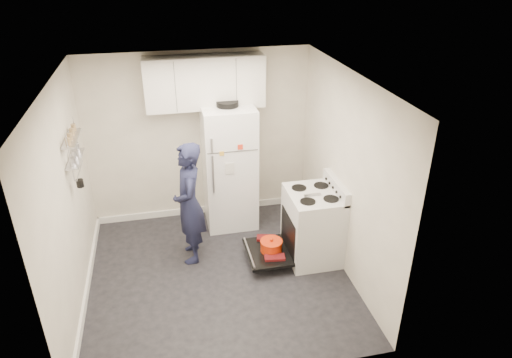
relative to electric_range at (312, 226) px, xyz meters
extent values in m
cube|color=black|center=(-1.26, -0.15, -0.47)|extent=(3.20, 3.20, 0.01)
cube|color=white|center=(-1.26, -0.15, 2.03)|extent=(3.20, 3.20, 0.01)
cube|color=beige|center=(-1.26, 1.45, 0.78)|extent=(3.20, 0.01, 2.50)
cube|color=beige|center=(-1.26, -1.75, 0.78)|extent=(3.20, 0.01, 2.50)
cube|color=beige|center=(-2.86, -0.15, 0.78)|extent=(0.01, 3.20, 2.50)
cube|color=beige|center=(0.34, -0.15, 0.78)|extent=(0.01, 3.20, 2.50)
cube|color=white|center=(-2.85, -0.15, -0.42)|extent=(0.03, 3.20, 0.10)
cube|color=white|center=(-1.26, 1.44, -0.42)|extent=(3.20, 0.03, 0.10)
cube|color=silver|center=(0.01, 0.00, -0.01)|extent=(0.65, 0.76, 0.92)
cube|color=black|center=(-0.06, 0.00, -0.07)|extent=(0.53, 0.60, 0.52)
cube|color=orange|center=(0.21, 0.00, -0.07)|extent=(0.02, 0.56, 0.46)
cylinder|color=black|center=(-0.01, 0.00, -0.25)|extent=(0.34, 0.34, 0.02)
cube|color=silver|center=(0.30, 0.00, 0.54)|extent=(0.08, 0.76, 0.18)
cube|color=silver|center=(0.01, 0.00, 0.47)|extent=(0.65, 0.76, 0.03)
cube|color=#B2B2B7|center=(-0.04, -0.05, 0.50)|extent=(0.22, 0.03, 0.01)
cube|color=black|center=(-0.59, 0.00, -0.32)|extent=(0.55, 0.70, 0.03)
cylinder|color=#B2B2B7|center=(-0.83, 0.00, -0.29)|extent=(0.02, 0.66, 0.02)
cylinder|color=red|center=(-0.54, 0.00, -0.24)|extent=(0.28, 0.28, 0.13)
cylinder|color=red|center=(-0.54, 0.00, -0.16)|extent=(0.29, 0.29, 0.02)
sphere|color=red|center=(-0.54, 0.00, -0.14)|extent=(0.04, 0.04, 0.04)
cube|color=maroon|center=(-0.54, -0.18, -0.29)|extent=(0.27, 0.16, 0.04)
cube|color=maroon|center=(-0.54, 0.27, -0.29)|extent=(0.28, 0.19, 0.04)
cube|color=white|center=(-0.89, 1.10, 0.43)|extent=(0.72, 0.70, 1.80)
cube|color=#4C4C4C|center=(-0.89, 0.75, 0.82)|extent=(0.68, 0.01, 0.01)
cube|color=#B2B2B7|center=(-1.17, 0.73, 0.94)|extent=(0.02, 0.03, 0.20)
cube|color=#B2B2B7|center=(-1.17, 0.73, 0.52)|extent=(0.02, 0.03, 0.55)
cylinder|color=black|center=(-0.89, 1.10, 1.37)|extent=(0.30, 0.30, 0.07)
cube|color=silver|center=(-0.94, 0.74, 0.58)|extent=(0.12, 0.01, 0.16)
cube|color=gold|center=(-1.04, 0.74, 0.81)|extent=(0.06, 0.01, 0.06)
cube|color=red|center=(-0.79, 0.74, 0.88)|extent=(0.07, 0.01, 0.07)
cube|color=silver|center=(-1.16, 1.28, 1.63)|extent=(1.60, 0.33, 0.70)
cube|color=#B2B2B7|center=(-2.78, 0.35, 1.33)|extent=(0.14, 0.60, 0.02)
cube|color=#B2B2B7|center=(-2.78, 0.35, 1.08)|extent=(0.14, 0.60, 0.02)
cylinder|color=black|center=(-2.75, 0.17, 0.85)|extent=(0.08, 0.08, 0.09)
imported|color=#191C38|center=(-1.54, 0.32, 0.35)|extent=(0.41, 0.61, 1.63)
camera|label=1|loc=(-1.79, -4.74, 3.25)|focal=32.00mm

